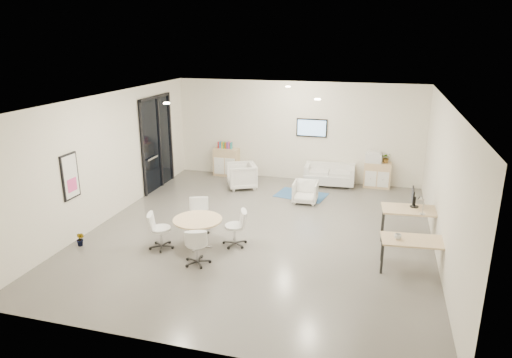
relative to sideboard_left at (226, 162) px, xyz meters
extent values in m
cube|color=#615D58|center=(2.33, -4.26, -0.87)|extent=(8.00, 9.00, 0.80)
cube|color=white|center=(2.33, -4.26, 3.13)|extent=(8.00, 9.00, 0.80)
cube|color=silver|center=(2.33, 0.64, 1.13)|extent=(8.00, 0.80, 3.20)
cube|color=silver|center=(2.33, -9.16, 1.13)|extent=(8.00, 0.80, 3.20)
cube|color=silver|center=(-2.07, -4.26, 1.13)|extent=(0.80, 9.00, 3.20)
cube|color=silver|center=(6.73, -4.26, 1.13)|extent=(0.80, 9.00, 3.20)
cube|color=black|center=(-1.63, -1.76, 0.96)|extent=(0.02, 1.90, 2.85)
cube|color=black|center=(-1.61, -1.76, 2.34)|extent=(0.06, 1.90, 0.08)
cube|color=black|center=(-1.61, -2.67, 0.96)|extent=(0.06, 0.08, 2.85)
cube|color=black|center=(-1.61, -0.85, 0.96)|extent=(0.06, 0.08, 2.85)
cube|color=black|center=(-1.61, -1.61, 0.96)|extent=(0.06, 0.07, 2.85)
cube|color=#B2B2B7|center=(-1.57, -2.21, 0.58)|extent=(0.04, 0.60, 0.05)
cube|color=black|center=(-1.64, -5.86, 1.08)|extent=(0.04, 0.54, 1.04)
cube|color=white|center=(-1.62, -5.86, 1.08)|extent=(0.01, 0.46, 0.96)
cube|color=#ED448F|center=(-1.62, -5.86, 0.88)|extent=(0.01, 0.32, 0.30)
cube|color=black|center=(2.83, 0.21, 1.28)|extent=(0.98, 0.05, 0.58)
cube|color=#8BBCF0|center=(2.83, 0.18, 1.28)|extent=(0.90, 0.01, 0.50)
cylinder|color=#FFEAC6|center=(0.53, -5.26, 2.71)|extent=(0.14, 0.14, 0.03)
cylinder|color=#FFEAC6|center=(3.53, -3.76, 2.71)|extent=(0.14, 0.14, 0.03)
cylinder|color=#FFEAC6|center=(2.33, -1.26, 2.71)|extent=(0.14, 0.14, 0.03)
cube|color=tan|center=(0.00, 0.00, 0.00)|extent=(0.83, 0.42, 0.94)
cube|color=white|center=(-0.19, -0.21, -0.09)|extent=(0.35, 0.02, 0.56)
cube|color=white|center=(0.19, -0.21, -0.09)|extent=(0.35, 0.02, 0.56)
cube|color=tan|center=(4.97, 0.02, -0.06)|extent=(0.81, 0.38, 0.81)
cube|color=white|center=(4.78, -0.17, -0.14)|extent=(0.34, 0.02, 0.49)
cube|color=white|center=(5.15, -0.17, -0.14)|extent=(0.34, 0.02, 0.49)
cube|color=red|center=(-0.26, 0.00, 0.58)|extent=(0.04, 0.14, 0.22)
cube|color=#337FCC|center=(-0.20, 0.00, 0.58)|extent=(0.04, 0.14, 0.22)
cube|color=gold|center=(-0.14, 0.00, 0.58)|extent=(0.04, 0.14, 0.22)
cube|color=#4CB24C|center=(-0.07, 0.00, 0.58)|extent=(0.04, 0.14, 0.22)
cube|color=#CC6619|center=(-0.01, 0.00, 0.58)|extent=(0.04, 0.14, 0.22)
cube|color=purple|center=(0.05, 0.00, 0.58)|extent=(0.04, 0.14, 0.22)
cube|color=#E54C7F|center=(0.11, 0.00, 0.58)|extent=(0.04, 0.14, 0.22)
cube|color=teal|center=(0.18, 0.00, 0.58)|extent=(0.04, 0.14, 0.22)
cube|color=white|center=(4.82, 0.02, 0.49)|extent=(0.50, 0.42, 0.29)
cube|color=white|center=(4.82, 0.02, 0.66)|extent=(0.38, 0.32, 0.06)
cube|color=silver|center=(3.50, -0.19, -0.23)|extent=(1.60, 0.87, 0.29)
cube|color=silver|center=(3.50, 0.11, 0.06)|extent=(1.56, 0.28, 0.29)
cube|color=silver|center=(2.80, -0.19, -0.08)|extent=(0.19, 0.78, 0.58)
cube|color=silver|center=(4.21, -0.19, -0.08)|extent=(0.19, 0.78, 0.58)
cube|color=#315C97|center=(2.82, -1.35, -0.46)|extent=(1.59, 1.20, 0.01)
imported|color=silver|center=(0.90, -1.16, -0.04)|extent=(1.07, 1.10, 0.86)
imported|color=silver|center=(3.04, -1.94, -0.12)|extent=(0.69, 0.64, 0.69)
cube|color=tan|center=(5.86, -3.73, 0.26)|extent=(1.50, 0.85, 0.04)
cube|color=black|center=(5.19, -4.04, -0.11)|extent=(0.05, 0.05, 0.71)
cube|color=black|center=(6.53, -4.04, -0.11)|extent=(0.05, 0.05, 0.71)
cube|color=black|center=(5.19, -3.42, -0.11)|extent=(0.05, 0.05, 0.71)
cube|color=black|center=(6.53, -3.42, -0.11)|extent=(0.05, 0.05, 0.71)
cube|color=tan|center=(5.80, -5.30, 0.20)|extent=(1.37, 0.78, 0.04)
cube|color=black|center=(5.20, -5.58, -0.14)|extent=(0.05, 0.05, 0.64)
cube|color=black|center=(6.41, -5.58, -0.14)|extent=(0.05, 0.05, 0.64)
cube|color=black|center=(5.20, -5.02, -0.14)|extent=(0.05, 0.05, 0.64)
cube|color=black|center=(6.41, -5.02, -0.14)|extent=(0.05, 0.05, 0.64)
cylinder|color=black|center=(5.86, -3.58, 0.29)|extent=(0.20, 0.20, 0.02)
cube|color=black|center=(5.86, -3.58, 0.41)|extent=(0.04, 0.03, 0.24)
cube|color=black|center=(5.81, -3.58, 0.56)|extent=(0.03, 0.50, 0.32)
cylinder|color=tan|center=(1.20, -5.42, 0.18)|extent=(1.09, 1.09, 0.04)
cylinder|color=#B2B2B7|center=(1.20, -5.42, -0.15)|extent=(0.10, 0.10, 0.63)
cube|color=#B2B2B7|center=(1.20, -5.42, -0.45)|extent=(0.64, 0.06, 0.03)
cube|color=#B2B2B7|center=(1.20, -5.42, -0.45)|extent=(0.06, 0.64, 0.03)
imported|color=#3F7F3F|center=(5.20, 0.03, 0.47)|extent=(0.29, 0.32, 0.25)
imported|color=#3F7F3F|center=(-1.37, -6.12, -0.39)|extent=(0.19, 0.34, 0.15)
imported|color=white|center=(5.47, -5.37, 0.28)|extent=(0.15, 0.13, 0.14)
camera|label=1|loc=(4.97, -14.12, 4.06)|focal=32.00mm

